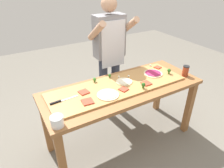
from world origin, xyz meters
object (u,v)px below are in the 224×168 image
object	(u,v)px
pizza_slice_near_left	(158,67)
chefs_knife	(60,101)
broccoli_floret_back_mid	(110,76)
cheese_crumble_a	(119,77)
pizza_slice_far_right	(124,89)
sauce_jar	(186,71)
pizza_slice_near_right	(146,83)
cheese_crumble_b	(150,66)
cheese_crumble_c	(129,76)
pizza_whole_cheese_artichoke	(124,82)
broccoli_floret_center_right	(95,79)
pizza_slice_center	(88,102)
broccoli_floret_front_right	(169,71)
pizza_whole_beet_magenta	(153,73)
pizza_slice_far_left	(84,92)
prep_table	(123,95)
flour_cup	(57,122)
pizza_whole_white_garlic	(108,95)
cook_center	(110,49)
broccoli_floret_center_left	(143,85)

from	to	relation	value
pizza_slice_near_left	chefs_knife	bearing A→B (deg)	-175.19
chefs_knife	broccoli_floret_back_mid	xyz separation A→B (m)	(0.66, 0.19, 0.02)
chefs_knife	cheese_crumble_a	xyz separation A→B (m)	(0.76, 0.13, 0.00)
pizza_slice_far_right	sauce_jar	size ratio (longest dim) A/B	0.65
pizza_slice_near_right	cheese_crumble_b	world-z (taller)	cheese_crumble_b
cheese_crumble_c	pizza_slice_near_left	bearing A→B (deg)	2.68
pizza_whole_cheese_artichoke	cheese_crumble_c	xyz separation A→B (m)	(0.12, 0.08, 0.00)
cheese_crumble_a	chefs_knife	bearing A→B (deg)	-169.88
cheese_crumble_b	broccoli_floret_center_right	bearing A→B (deg)	-179.21
pizza_slice_center	pizza_slice_near_left	distance (m)	1.14
cheese_crumble_a	sauce_jar	size ratio (longest dim) A/B	0.15
pizza_slice_near_left	broccoli_floret_front_right	world-z (taller)	broccoli_floret_front_right
pizza_whole_beet_magenta	broccoli_floret_back_mid	bearing A→B (deg)	160.29
cheese_crumble_c	sauce_jar	distance (m)	0.70
pizza_slice_far_left	prep_table	bearing A→B (deg)	-10.05
flour_cup	cheese_crumble_b	bearing A→B (deg)	19.71
pizza_slice_far_right	cheese_crumble_c	bearing A→B (deg)	45.50
pizza_whole_beet_magenta	pizza_whole_cheese_artichoke	size ratio (longest dim) A/B	1.24
pizza_slice_near_right	broccoli_floret_front_right	distance (m)	0.40
pizza_whole_white_garlic	pizza_slice_far_right	size ratio (longest dim) A/B	2.67
chefs_knife	cheese_crumble_a	distance (m)	0.77
pizza_whole_beet_magenta	cook_center	xyz separation A→B (m)	(-0.28, 0.59, 0.17)
pizza_slice_near_right	broccoli_floret_center_right	distance (m)	0.59
pizza_whole_cheese_artichoke	sauce_jar	bearing A→B (deg)	-15.51
pizza_slice_near_left	sauce_jar	distance (m)	0.35
broccoli_floret_center_left	cheese_crumble_a	world-z (taller)	broccoli_floret_center_left
broccoli_floret_center_right	cheese_crumble_c	xyz separation A→B (m)	(0.40, -0.10, -0.02)
pizza_whole_beet_magenta	cheese_crumble_a	xyz separation A→B (m)	(-0.41, 0.13, 0.00)
broccoli_floret_center_left	broccoli_floret_center_right	size ratio (longest dim) A/B	1.28
pizza_slice_far_right	prep_table	bearing A→B (deg)	61.88
pizza_slice_far_left	cheese_crumble_a	xyz separation A→B (m)	(0.49, 0.10, 0.00)
pizza_slice_near_right	cheese_crumble_c	xyz separation A→B (m)	(-0.08, 0.24, 0.00)
pizza_slice_far_right	broccoli_floret_front_right	world-z (taller)	broccoli_floret_front_right
sauce_jar	cook_center	distance (m)	1.01
pizza_whole_beet_magenta	cheese_crumble_b	xyz separation A→B (m)	(0.12, 0.19, 0.00)
pizza_slice_far_left	pizza_slice_near_left	world-z (taller)	same
pizza_slice_near_right	cheese_crumble_b	size ratio (longest dim) A/B	5.32
sauce_jar	pizza_slice_near_left	bearing A→B (deg)	117.98
pizza_whole_beet_magenta	pizza_whole_white_garlic	distance (m)	0.73
pizza_whole_beet_magenta	flour_cup	distance (m)	1.33
pizza_whole_white_garlic	pizza_whole_cheese_artichoke	xyz separation A→B (m)	(0.29, 0.15, 0.00)
pizza_whole_beet_magenta	broccoli_floret_back_mid	size ratio (longest dim) A/B	4.90
broccoli_floret_front_right	broccoli_floret_center_left	bearing A→B (deg)	-166.48
pizza_whole_white_garlic	broccoli_floret_center_right	xyz separation A→B (m)	(0.00, 0.32, 0.02)
prep_table	broccoli_floret_center_left	bearing A→B (deg)	-46.59
pizza_slice_far_left	broccoli_floret_front_right	size ratio (longest dim) A/B	1.38
broccoli_floret_front_right	broccoli_floret_back_mid	xyz separation A→B (m)	(-0.68, 0.28, -0.01)
pizza_slice_near_left	broccoli_floret_center_left	xyz separation A→B (m)	(-0.49, -0.32, 0.04)
cheese_crumble_b	pizza_slice_center	bearing A→B (deg)	-162.22
pizza_whole_beet_magenta	pizza_whole_white_garlic	world-z (taller)	same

